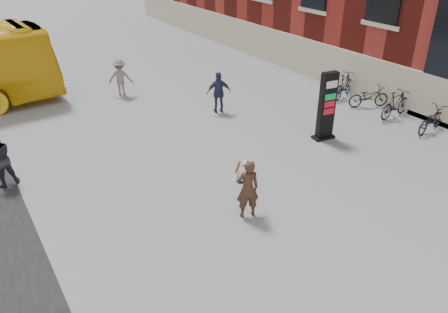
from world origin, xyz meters
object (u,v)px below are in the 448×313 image
woman (247,188)px  bike_5 (396,104)px  info_pylon (327,106)px  pedestrian_b (120,77)px  bike_6 (369,97)px  bike_4 (431,119)px  pedestrian_c (219,93)px  bike_7 (344,85)px

woman → bike_5: bearing=-146.9°
info_pylon → pedestrian_b: 9.33m
pedestrian_b → bike_6: pedestrian_b is taller
bike_6 → bike_4: bearing=-156.1°
pedestrian_b → bike_4: size_ratio=0.92×
woman → pedestrian_b: woman is taller
woman → bike_6: (8.78, 3.60, -0.39)m
pedestrian_c → bike_5: size_ratio=0.92×
bike_6 → bike_7: 1.39m
bike_4 → bike_7: size_ratio=0.97×
info_pylon → bike_4: info_pylon is taller
info_pylon → bike_5: bearing=6.8°
bike_4 → bike_7: bike_7 is taller
info_pylon → bike_4: size_ratio=1.37×
pedestrian_b → bike_4: bearing=157.5°
info_pylon → bike_6: info_pylon is taller
pedestrian_b → bike_5: bearing=162.5°
pedestrian_b → bike_6: (8.16, -6.97, -0.37)m
pedestrian_b → bike_5: pedestrian_b is taller
info_pylon → bike_7: size_ratio=1.33×
bike_4 → pedestrian_b: bearing=30.1°
bike_5 → pedestrian_c: bearing=47.2°
info_pylon → bike_4: bearing=-15.9°
info_pylon → bike_7: (3.74, 2.63, -0.67)m
pedestrian_c → bike_7: (5.56, -1.50, -0.29)m
woman → pedestrian_b: bearing=-74.8°
pedestrian_c → bike_4: 8.04m
bike_6 → woman: bearing=136.3°
pedestrian_b → pedestrian_c: size_ratio=0.98×
pedestrian_b → pedestrian_c: pedestrian_c is taller
pedestrian_c → pedestrian_b: bearing=-35.3°
pedestrian_c → bike_7: 5.77m
woman → bike_4: woman is taller
info_pylon → pedestrian_b: size_ratio=1.49×
pedestrian_b → bike_7: (8.16, -5.57, -0.27)m
woman → bike_6: size_ratio=0.95×
bike_5 → bike_7: 2.72m
woman → bike_6: woman is taller
pedestrian_c → bike_6: size_ratio=0.97×
bike_7 → pedestrian_c: bearing=52.5°
info_pylon → pedestrian_c: (-1.83, 4.13, -0.38)m
pedestrian_b → bike_7: pedestrian_b is taller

